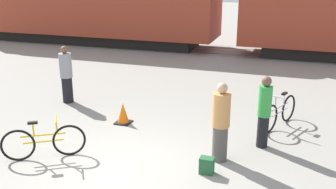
# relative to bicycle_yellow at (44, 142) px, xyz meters

# --- Properties ---
(ground_plane) EXTENTS (80.00, 80.00, 0.00)m
(ground_plane) POSITION_rel_bicycle_yellow_xyz_m (1.70, 0.06, -0.38)
(ground_plane) COLOR gray
(rail_near) EXTENTS (40.22, 0.07, 0.01)m
(rail_near) POSITION_rel_bicycle_yellow_xyz_m (1.70, 11.67, -0.37)
(rail_near) COLOR #4C4238
(rail_near) RESTS_ON ground_plane
(rail_far) EXTENTS (40.22, 0.07, 0.01)m
(rail_far) POSITION_rel_bicycle_yellow_xyz_m (1.70, 13.10, -0.37)
(rail_far) COLOR #4C4238
(rail_far) RESTS_ON ground_plane
(bicycle_yellow) EXTENTS (1.50, 1.00, 0.88)m
(bicycle_yellow) POSITION_rel_bicycle_yellow_xyz_m (0.00, 0.00, 0.00)
(bicycle_yellow) COLOR black
(bicycle_yellow) RESTS_ON ground_plane
(bicycle_silver) EXTENTS (0.73, 1.62, 0.90)m
(bicycle_silver) POSITION_rel_bicycle_yellow_xyz_m (4.65, 3.40, 0.01)
(bicycle_silver) COLOR black
(bicycle_silver) RESTS_ON ground_plane
(person_in_tan) EXTENTS (0.37, 0.37, 1.71)m
(person_in_tan) POSITION_rel_bicycle_yellow_xyz_m (3.57, 1.10, 0.48)
(person_in_tan) COLOR #514C47
(person_in_tan) RESTS_ON ground_plane
(person_in_grey) EXTENTS (0.37, 0.37, 1.73)m
(person_in_grey) POSITION_rel_bicycle_yellow_xyz_m (-1.54, 3.37, 0.48)
(person_in_grey) COLOR black
(person_in_grey) RESTS_ON ground_plane
(person_in_green) EXTENTS (0.30, 0.30, 1.66)m
(person_in_green) POSITION_rel_bicycle_yellow_xyz_m (4.36, 2.06, 0.47)
(person_in_green) COLOR black
(person_in_green) RESTS_ON ground_plane
(backpack) EXTENTS (0.28, 0.20, 0.34)m
(backpack) POSITION_rel_bicycle_yellow_xyz_m (3.44, 0.46, -0.21)
(backpack) COLOR #235633
(backpack) RESTS_ON ground_plane
(traffic_cone) EXTENTS (0.40, 0.40, 0.55)m
(traffic_cone) POSITION_rel_bicycle_yellow_xyz_m (0.76, 2.36, -0.12)
(traffic_cone) COLOR black
(traffic_cone) RESTS_ON ground_plane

